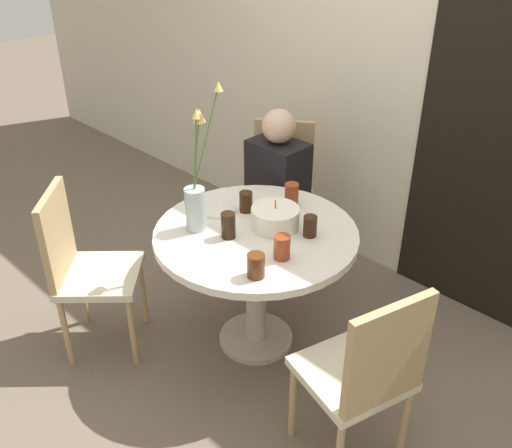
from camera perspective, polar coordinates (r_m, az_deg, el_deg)
The scene contains 17 objects.
ground_plane at distance 3.25m, azimuth 0.00°, elevation -11.48°, with size 16.00×16.00×0.00m, color #6B5B4C.
wall_back at distance 3.43m, azimuth 14.00°, elevation 14.95°, with size 8.00×0.05×2.60m.
doorway_panel at distance 3.22m, azimuth 22.98°, elevation 7.20°, with size 0.90×0.01×2.05m.
dining_table at distance 2.89m, azimuth 0.00°, elevation -2.88°, with size 1.02×1.02×0.71m.
chair_right_flank at distance 3.67m, azimuth 2.52°, elevation 3.91°, with size 0.56×0.56×0.93m.
chair_far_back at distance 3.04m, azimuth -16.97°, elevation -3.74°, with size 0.57×0.57×0.93m.
chair_left_flank at distance 2.36m, azimuth 10.90°, elevation -14.29°, with size 0.49×0.49×0.93m.
birthday_cake at distance 2.83m, azimuth 1.93°, elevation 0.63°, with size 0.24×0.24×0.15m.
flower_vase at distance 2.77m, azimuth -5.98°, elevation 2.96°, with size 0.12×0.21×0.73m.
side_plate at distance 3.01m, azimuth -3.88°, elevation 1.47°, with size 0.20×0.20×0.01m.
drink_glass_0 at distance 2.77m, azimuth 5.43°, elevation -0.22°, with size 0.07×0.07×0.11m.
drink_glass_1 at distance 3.02m, azimuth 3.57°, elevation 2.91°, with size 0.07×0.07×0.13m.
drink_glass_2 at distance 2.59m, azimuth 2.61°, elevation -2.33°, with size 0.08×0.08×0.12m.
drink_glass_3 at distance 2.47m, azimuth -0.00°, elevation -4.18°, with size 0.08×0.08×0.11m.
drink_glass_4 at distance 2.74m, azimuth -2.78°, elevation -0.14°, with size 0.07×0.07×0.13m.
drink_glass_5 at distance 2.97m, azimuth -1.02°, elevation 2.23°, with size 0.07×0.07×0.11m.
person_boy at distance 3.54m, azimuth 2.14°, elevation 2.53°, with size 0.34×0.24×1.09m.
Camera 1 is at (1.70, -1.72, 2.17)m, focal length 40.00 mm.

